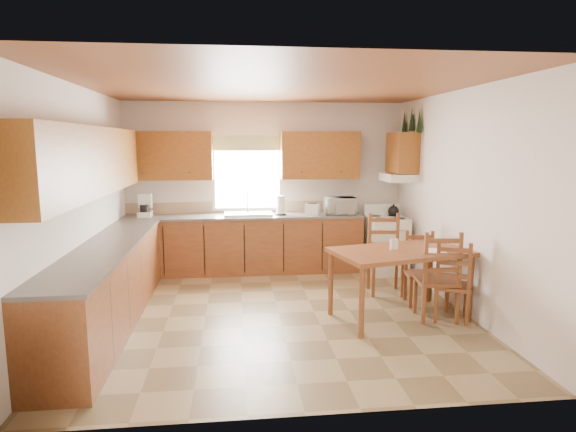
{
  "coord_description": "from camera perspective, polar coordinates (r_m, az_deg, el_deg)",
  "views": [
    {
      "loc": [
        -0.51,
        -5.6,
        2.06
      ],
      "look_at": [
        0.15,
        0.3,
        1.15
      ],
      "focal_mm": 30.0,
      "sensor_mm": 36.0,
      "label": 1
    }
  ],
  "objects": [
    {
      "name": "microwave",
      "position": [
        7.76,
        6.19,
        1.22
      ],
      "size": [
        0.45,
        0.32,
        0.27
      ],
      "primitive_type": "imported",
      "rotation": [
        0.0,
        0.0,
        0.0
      ],
      "color": "silver",
      "rests_on": "counter_back"
    },
    {
      "name": "stove",
      "position": [
        7.79,
        11.56,
        -3.47
      ],
      "size": [
        0.59,
        0.61,
        0.88
      ],
      "primitive_type": "cube",
      "rotation": [
        0.0,
        0.0,
        -0.0
      ],
      "color": "silver",
      "rests_on": "floor"
    },
    {
      "name": "window_frame",
      "position": [
        7.84,
        -4.85,
        4.96
      ],
      "size": [
        1.13,
        0.02,
        1.18
      ],
      "primitive_type": "cube",
      "color": "silver",
      "rests_on": "wall_back"
    },
    {
      "name": "lower_cab_back",
      "position": [
        7.72,
        -5.25,
        -3.42
      ],
      "size": [
        3.75,
        0.6,
        0.88
      ],
      "primitive_type": "cube",
      "color": "brown",
      "rests_on": "floor"
    },
    {
      "name": "coffeemaker",
      "position": [
        7.75,
        -16.62,
        1.02
      ],
      "size": [
        0.21,
        0.24,
        0.3
      ],
      "primitive_type": "cube",
      "rotation": [
        0.0,
        0.0,
        0.17
      ],
      "color": "silver",
      "rests_on": "counter_back"
    },
    {
      "name": "upper_cab_stove",
      "position": [
        7.7,
        13.39,
        7.3
      ],
      "size": [
        0.33,
        0.62,
        0.62
      ],
      "primitive_type": "cube",
      "color": "brown",
      "rests_on": "wall_right"
    },
    {
      "name": "chair_far_left",
      "position": [
        6.72,
        11.51,
        -4.54
      ],
      "size": [
        0.49,
        0.47,
        1.08
      ],
      "primitive_type": "cube",
      "rotation": [
        0.0,
        0.0,
        -0.1
      ],
      "color": "brown",
      "rests_on": "floor"
    },
    {
      "name": "window_valance",
      "position": [
        7.79,
        -4.89,
        8.62
      ],
      "size": [
        1.19,
        0.01,
        0.24
      ],
      "primitive_type": "cube",
      "color": "#52793C",
      "rests_on": "wall_back"
    },
    {
      "name": "lower_cab_left",
      "position": [
        5.87,
        -20.52,
        -7.89
      ],
      "size": [
        0.6,
        3.6,
        0.88
      ],
      "primitive_type": "cube",
      "color": "brown",
      "rests_on": "floor"
    },
    {
      "name": "backsplash",
      "position": [
        7.91,
        -5.35,
        1.06
      ],
      "size": [
        3.75,
        0.01,
        0.18
      ],
      "primitive_type": "cube",
      "color": "#9B8466",
      "rests_on": "counter_back"
    },
    {
      "name": "floor",
      "position": [
        5.99,
        -1.13,
        -11.4
      ],
      "size": [
        4.5,
        4.5,
        0.0
      ],
      "primitive_type": "plane",
      "color": "olive",
      "rests_on": "ground"
    },
    {
      "name": "pine_decal_b",
      "position": [
        7.75,
        14.45,
        11.12
      ],
      "size": [
        0.22,
        0.22,
        0.36
      ],
      "primitive_type": "cone",
      "color": "black",
      "rests_on": "wall_right"
    },
    {
      "name": "toaster",
      "position": [
        7.65,
        2.87,
        0.8
      ],
      "size": [
        0.25,
        0.2,
        0.17
      ],
      "primitive_type": "cube",
      "rotation": [
        0.0,
        0.0,
        -0.37
      ],
      "color": "silver",
      "rests_on": "counter_back"
    },
    {
      "name": "wall_front",
      "position": [
        3.46,
        2.22,
        -3.16
      ],
      "size": [
        4.5,
        4.5,
        0.0
      ],
      "primitive_type": "plane",
      "color": "silver",
      "rests_on": "floor"
    },
    {
      "name": "range_hood",
      "position": [
        7.7,
        12.93,
        4.48
      ],
      "size": [
        0.44,
        0.62,
        0.12
      ],
      "primitive_type": "cube",
      "color": "silver",
      "rests_on": "wall_right"
    },
    {
      "name": "ceiling",
      "position": [
        5.66,
        -1.21,
        15.2
      ],
      "size": [
        4.5,
        4.5,
        0.0
      ],
      "primitive_type": "plane",
      "color": "brown",
      "rests_on": "floor"
    },
    {
      "name": "upper_cab_left",
      "position": [
        5.68,
        -22.61,
        5.97
      ],
      "size": [
        0.33,
        3.6,
        0.75
      ],
      "primitive_type": "cube",
      "color": "brown",
      "rests_on": "wall_left"
    },
    {
      "name": "wall_back",
      "position": [
        7.9,
        -2.66,
        3.56
      ],
      "size": [
        4.5,
        4.5,
        0.0
      ],
      "primitive_type": "plane",
      "color": "silver",
      "rests_on": "floor"
    },
    {
      "name": "dining_table",
      "position": [
        5.86,
        13.05,
        -7.86
      ],
      "size": [
        1.7,
        1.22,
        0.82
      ],
      "primitive_type": "cube",
      "rotation": [
        0.0,
        0.0,
        0.24
      ],
      "color": "brown",
      "rests_on": "floor"
    },
    {
      "name": "sink_basin",
      "position": [
        7.64,
        -4.73,
        0.26
      ],
      "size": [
        0.75,
        0.45,
        0.04
      ],
      "primitive_type": "cube",
      "color": "silver",
      "rests_on": "counter_back"
    },
    {
      "name": "counter_back",
      "position": [
        7.64,
        -5.29,
        -0.05
      ],
      "size": [
        3.75,
        0.63,
        0.04
      ],
      "primitive_type": "cube",
      "color": "#5B554F",
      "rests_on": "lower_cab_back"
    },
    {
      "name": "upper_cab_back_left",
      "position": [
        7.76,
        -14.17,
        6.95
      ],
      "size": [
        1.41,
        0.33,
        0.75
      ],
      "primitive_type": "cube",
      "color": "brown",
      "rests_on": "wall_back"
    },
    {
      "name": "table_card",
      "position": [
        5.73,
        12.45,
        -3.29
      ],
      "size": [
        0.1,
        0.04,
        0.13
      ],
      "primitive_type": "cube",
      "rotation": [
        0.0,
        0.0,
        0.21
      ],
      "color": "white",
      "rests_on": "dining_table"
    },
    {
      "name": "window_pane",
      "position": [
        7.83,
        -4.85,
        4.96
      ],
      "size": [
        1.05,
        0.01,
        1.1
      ],
      "primitive_type": "cube",
      "color": "white",
      "rests_on": "wall_back"
    },
    {
      "name": "chair_far_right",
      "position": [
        6.4,
        15.54,
        -6.1
      ],
      "size": [
        0.43,
        0.42,
        0.92
      ],
      "primitive_type": "cube",
      "rotation": [
        0.0,
        0.0,
        -0.13
      ],
      "color": "brown",
      "rests_on": "floor"
    },
    {
      "name": "pine_decal_a",
      "position": [
        7.45,
        15.32,
        10.88
      ],
      "size": [
        0.22,
        0.22,
        0.36
      ],
      "primitive_type": "cone",
      "color": "black",
      "rests_on": "wall_right"
    },
    {
      "name": "upper_cab_back_right",
      "position": [
        7.81,
        3.77,
        7.2
      ],
      "size": [
        1.25,
        0.33,
        0.75
      ],
      "primitive_type": "cube",
      "color": "brown",
      "rests_on": "wall_back"
    },
    {
      "name": "counter_left",
      "position": [
        5.76,
        -20.76,
        -3.49
      ],
      "size": [
        0.63,
        3.6,
        0.04
      ],
      "primitive_type": "cube",
      "color": "#5B554F",
      "rests_on": "lower_cab_left"
    },
    {
      "name": "wall_left",
      "position": [
        5.91,
        -23.46,
        1.08
      ],
      "size": [
        4.5,
        4.5,
        0.0
      ],
      "primitive_type": "plane",
      "color": "silver",
      "rests_on": "floor"
    },
    {
      "name": "wall_right",
      "position": [
        6.28,
        19.73,
        1.71
      ],
      "size": [
        4.5,
        4.5,
        0.0
      ],
      "primitive_type": "plane",
      "color": "silver",
      "rests_on": "floor"
    },
    {
      "name": "paper_towel",
      "position": [
        7.62,
        -0.87,
        1.28
      ],
      "size": [
        0.17,
        0.17,
        0.31
      ],
      "primitive_type": "cylinder",
      "rotation": [
        0.0,
        0.0,
        0.36
      ],
      "color": "white",
      "rests_on": "counter_back"
    },
    {
      "name": "table_paper",
      "position": [
        5.8,
        17.22,
        -3.97
      ],
      "size": [
        0.3,
        0.34,
        0.0
      ],
      "primitive_type": "cube",
      "rotation": [
        0.0,
        0.0,
        -0.35
      ],
      "color": "white",
      "rests_on": "dining_table"
    },
    {
      "name": "pine_decal_c",
      "position": [
        8.05,
        13.62,
        10.76
      ],
      "size": [
        0.22,
        0.22,
        0.36
      ],
      "primitive_type": "cone",
      "color": "black",
      "rests_on": "wall_right"
    },
    {
      "name": "chair_near_right",
      "position": [
        5.95,
        18.89,
        -7.24
      ],
      "size": [
        0.52,
        0.51,
        0.95
      ],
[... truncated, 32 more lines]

